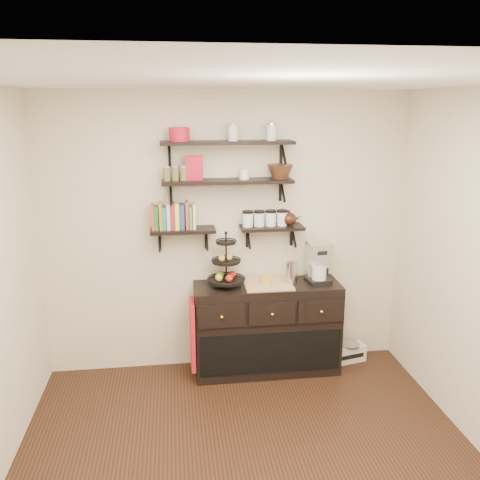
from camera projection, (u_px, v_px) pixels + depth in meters
name	position (u px, v px, depth m)	size (l,w,h in m)	color
floor	(254.00, 480.00, 3.59)	(3.50, 3.50, 0.00)	black
ceiling	(258.00, 80.00, 2.89)	(3.50, 3.50, 0.02)	white
back_wall	(226.00, 234.00, 4.91)	(3.50, 0.02, 2.70)	beige
shelf_top	(227.00, 143.00, 4.56)	(1.20, 0.27, 0.23)	black
shelf_mid	(228.00, 182.00, 4.65)	(1.20, 0.27, 0.23)	black
shelf_low_left	(183.00, 231.00, 4.73)	(0.60, 0.25, 0.23)	black
shelf_low_right	(272.00, 228.00, 4.83)	(0.60, 0.25, 0.23)	black
cookbooks	(175.00, 217.00, 4.68)	(0.40, 0.15, 0.26)	#B33A24
glass_canisters	(265.00, 219.00, 4.80)	(0.43, 0.10, 0.13)	silver
sideboard	(267.00, 328.00, 4.97)	(1.40, 0.50, 0.92)	black
fruit_stand	(227.00, 269.00, 4.76)	(0.35, 0.35, 0.51)	black
candle	(265.00, 279.00, 4.83)	(0.08, 0.08, 0.08)	#AB8527
coffee_maker	(318.00, 263.00, 4.89)	(0.24, 0.23, 0.40)	black
thermal_carafe	(292.00, 273.00, 4.83)	(0.11, 0.11, 0.22)	silver
apron	(193.00, 334.00, 4.77)	(0.04, 0.28, 0.66)	red
radio	(349.00, 352.00, 5.24)	(0.35, 0.26, 0.19)	silver
recipe_box	(194.00, 168.00, 4.58)	(0.16, 0.06, 0.22)	#B2142E
walnut_bowl	(280.00, 172.00, 4.69)	(0.24, 0.24, 0.13)	black
ramekins	(244.00, 174.00, 4.65)	(0.09, 0.09, 0.10)	white
teapot	(289.00, 218.00, 4.83)	(0.20, 0.15, 0.15)	black
red_pot	(179.00, 134.00, 4.48)	(0.18, 0.18, 0.12)	#B2142E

